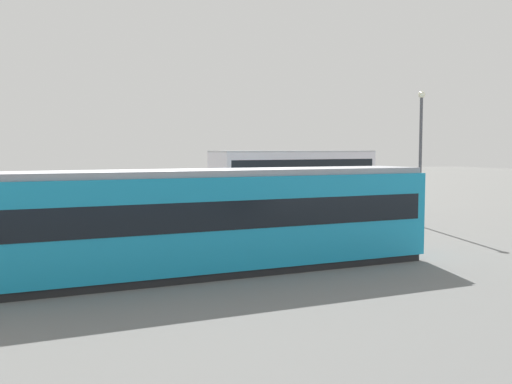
% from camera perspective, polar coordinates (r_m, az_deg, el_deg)
% --- Properties ---
extents(ground_plane, '(160.00, 160.00, 0.00)m').
position_cam_1_polar(ground_plane, '(34.95, 0.09, -2.40)').
color(ground_plane, slate).
extents(double_decker_bus, '(12.11, 4.87, 3.96)m').
position_cam_1_polar(double_decker_bus, '(37.35, 3.94, 1.13)').
color(double_decker_bus, silver).
rests_on(double_decker_bus, ground).
extents(tram_yellow, '(15.72, 3.76, 3.39)m').
position_cam_1_polar(tram_yellow, '(18.84, -4.60, -2.73)').
color(tram_yellow, teal).
rests_on(tram_yellow, ground).
extents(pedestrian_near_railing, '(0.36, 0.35, 1.70)m').
position_cam_1_polar(pedestrian_near_railing, '(30.23, -2.67, -1.59)').
color(pedestrian_near_railing, '#4C3F2D').
rests_on(pedestrian_near_railing, ground).
extents(pedestrian_railing, '(7.68, 0.48, 1.08)m').
position_cam_1_polar(pedestrian_railing, '(28.19, -1.78, -2.49)').
color(pedestrian_railing, gray).
rests_on(pedestrian_railing, ground).
extents(info_sign, '(1.18, 0.41, 2.37)m').
position_cam_1_polar(info_sign, '(26.32, -9.66, -1.01)').
color(info_sign, slate).
rests_on(info_sign, ground).
extents(street_lamp, '(0.36, 0.36, 7.06)m').
position_cam_1_polar(street_lamp, '(31.41, 15.95, 4.21)').
color(street_lamp, '#4C4C51').
rests_on(street_lamp, ground).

